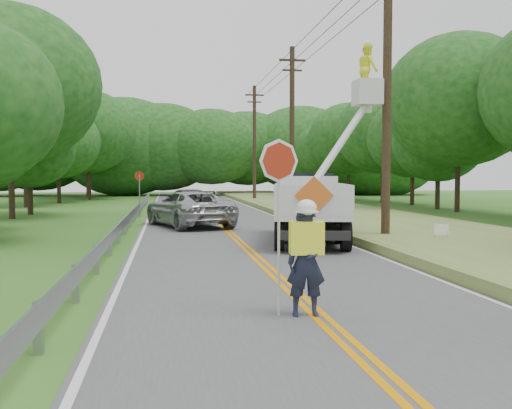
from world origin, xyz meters
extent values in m
plane|color=#275819|center=(0.00, 0.00, 0.00)|extent=(140.00, 140.00, 0.00)
cube|color=#4A4A4D|center=(0.00, 14.00, 0.01)|extent=(7.20, 96.00, 0.02)
cube|color=orange|center=(-0.10, 14.00, 0.02)|extent=(0.12, 96.00, 0.00)
cube|color=orange|center=(0.10, 14.00, 0.02)|extent=(0.12, 96.00, 0.00)
cube|color=silver|center=(-3.45, 14.00, 0.02)|extent=(0.12, 96.00, 0.00)
cube|color=silver|center=(3.45, 14.00, 0.02)|extent=(0.12, 96.00, 0.00)
cube|color=gray|center=(-4.10, -2.00, 0.35)|extent=(0.12, 0.14, 0.70)
cube|color=gray|center=(-4.10, 1.00, 0.35)|extent=(0.12, 0.14, 0.70)
cube|color=gray|center=(-4.10, 4.00, 0.35)|extent=(0.12, 0.14, 0.70)
cube|color=gray|center=(-4.10, 7.00, 0.35)|extent=(0.12, 0.14, 0.70)
cube|color=gray|center=(-4.10, 10.00, 0.35)|extent=(0.12, 0.14, 0.70)
cube|color=gray|center=(-4.10, 13.00, 0.35)|extent=(0.12, 0.14, 0.70)
cube|color=gray|center=(-4.10, 16.00, 0.35)|extent=(0.12, 0.14, 0.70)
cube|color=gray|center=(-4.10, 19.00, 0.35)|extent=(0.12, 0.14, 0.70)
cube|color=gray|center=(-4.10, 22.00, 0.35)|extent=(0.12, 0.14, 0.70)
cube|color=gray|center=(-4.10, 25.00, 0.35)|extent=(0.12, 0.14, 0.70)
cube|color=gray|center=(-4.10, 28.00, 0.35)|extent=(0.12, 0.14, 0.70)
cube|color=gray|center=(-4.10, 31.00, 0.35)|extent=(0.12, 0.14, 0.70)
cube|color=gray|center=(-4.10, 34.00, 0.35)|extent=(0.12, 0.14, 0.70)
cube|color=gray|center=(-4.10, 37.00, 0.35)|extent=(0.12, 0.14, 0.70)
cube|color=gray|center=(-4.00, 15.00, 0.60)|extent=(0.05, 48.00, 0.34)
cylinder|color=black|center=(5.00, 9.00, 5.00)|extent=(0.30, 0.30, 10.00)
cylinder|color=black|center=(5.00, 24.00, 5.00)|extent=(0.30, 0.30, 10.00)
cube|color=black|center=(5.00, 24.00, 9.20)|extent=(1.60, 0.12, 0.12)
cube|color=black|center=(5.00, 24.00, 8.60)|extent=(1.20, 0.10, 0.10)
cylinder|color=black|center=(5.00, 39.00, 5.00)|extent=(0.30, 0.30, 10.00)
cube|color=black|center=(5.00, 39.00, 9.20)|extent=(1.60, 0.12, 0.12)
cube|color=black|center=(5.00, 39.00, 8.60)|extent=(1.20, 0.10, 0.10)
cylinder|color=black|center=(4.30, 17.50, 9.10)|extent=(0.03, 43.00, 0.03)
cylinder|color=black|center=(5.00, 17.50, 9.10)|extent=(0.03, 43.00, 0.03)
cylinder|color=black|center=(5.70, 17.50, 9.10)|extent=(0.03, 43.00, 0.03)
cube|color=#577532|center=(7.10, 14.00, 0.15)|extent=(7.00, 96.00, 0.30)
cylinder|color=#332319|center=(-10.63, 22.05, 2.05)|extent=(0.32, 0.32, 4.09)
ellipsoid|color=#104214|center=(-10.63, 22.05, 7.05)|extent=(9.55, 9.55, 8.40)
cylinder|color=#332319|center=(-10.43, 25.24, 1.14)|extent=(0.32, 0.32, 2.27)
ellipsoid|color=#104214|center=(-10.43, 25.24, 3.91)|extent=(5.30, 5.30, 4.66)
cylinder|color=#332319|center=(-12.57, 33.31, 1.29)|extent=(0.32, 0.32, 2.58)
ellipsoid|color=#104214|center=(-12.57, 33.31, 4.44)|extent=(6.01, 6.01, 5.29)
cylinder|color=#332319|center=(-11.26, 38.77, 1.46)|extent=(0.32, 0.32, 2.92)
ellipsoid|color=#104214|center=(-11.26, 38.77, 5.03)|extent=(6.81, 6.81, 6.00)
cylinder|color=#332319|center=(-9.68, 45.01, 1.85)|extent=(0.32, 0.32, 3.70)
ellipsoid|color=#104214|center=(-9.68, 45.01, 6.37)|extent=(8.63, 8.63, 7.60)
cylinder|color=#332319|center=(-10.56, 50.46, 1.73)|extent=(0.32, 0.32, 3.46)
ellipsoid|color=#104214|center=(-10.56, 50.46, 5.96)|extent=(8.08, 8.08, 7.11)
cylinder|color=#332319|center=(15.49, 23.49, 2.02)|extent=(0.32, 0.32, 4.04)
ellipsoid|color=#104214|center=(15.49, 23.49, 6.95)|extent=(9.42, 9.42, 8.29)
cylinder|color=#332319|center=(15.71, 26.56, 1.33)|extent=(0.32, 0.32, 2.67)
ellipsoid|color=#104214|center=(15.71, 26.56, 4.60)|extent=(6.23, 6.23, 5.48)
cylinder|color=#332319|center=(16.21, 31.69, 1.51)|extent=(0.32, 0.32, 3.02)
ellipsoid|color=#104214|center=(16.21, 31.69, 5.20)|extent=(7.05, 7.05, 6.21)
cylinder|color=#332319|center=(15.57, 36.19, 1.72)|extent=(0.32, 0.32, 3.44)
ellipsoid|color=#104214|center=(15.57, 36.19, 5.93)|extent=(8.03, 8.03, 7.07)
cylinder|color=#332319|center=(14.63, 42.48, 1.67)|extent=(0.32, 0.32, 3.34)
ellipsoid|color=#104214|center=(14.63, 42.48, 5.75)|extent=(7.79, 7.79, 6.85)
cylinder|color=#332319|center=(13.41, 45.75, 1.39)|extent=(0.32, 0.32, 2.78)
ellipsoid|color=#104214|center=(13.41, 45.75, 4.79)|extent=(6.49, 6.49, 5.72)
ellipsoid|color=#104214|center=(-17.04, 57.94, 5.50)|extent=(13.28, 9.96, 9.96)
ellipsoid|color=#104214|center=(-12.14, 57.28, 5.50)|extent=(10.09, 7.57, 7.57)
ellipsoid|color=#104214|center=(-7.32, 56.41, 5.50)|extent=(14.98, 11.24, 11.24)
ellipsoid|color=#104214|center=(-2.99, 56.15, 5.50)|extent=(13.33, 9.99, 9.99)
ellipsoid|color=#104214|center=(2.46, 54.40, 5.50)|extent=(11.37, 8.53, 8.53)
ellipsoid|color=#104214|center=(7.06, 57.79, 5.50)|extent=(11.81, 8.86, 8.86)
ellipsoid|color=#104214|center=(13.51, 56.98, 5.50)|extent=(13.57, 10.17, 10.17)
ellipsoid|color=#104214|center=(17.44, 56.09, 5.50)|extent=(11.57, 8.67, 8.67)
ellipsoid|color=#104214|center=(22.13, 54.07, 5.50)|extent=(15.75, 11.81, 11.81)
imported|color=#191E33|center=(-0.20, -0.65, 0.90)|extent=(0.68, 0.47, 1.77)
cube|color=yellow|center=(-0.20, -0.65, 1.30)|extent=(0.57, 0.37, 0.54)
ellipsoid|color=white|center=(-0.20, -0.65, 1.80)|extent=(0.33, 0.33, 0.26)
cylinder|color=#B7B7B7|center=(-0.65, -0.56, 1.26)|extent=(0.04, 0.04, 2.47)
cylinder|color=maroon|center=(-0.65, -0.56, 2.55)|extent=(0.68, 0.24, 0.71)
cylinder|color=black|center=(0.92, 7.23, 0.50)|extent=(0.49, 1.00, 0.96)
cylinder|color=black|center=(2.88, 6.82, 0.50)|extent=(0.49, 1.00, 0.96)
cylinder|color=black|center=(1.33, 9.20, 0.50)|extent=(0.49, 1.00, 0.96)
cylinder|color=black|center=(3.29, 8.79, 0.50)|extent=(0.49, 1.00, 0.96)
cylinder|color=black|center=(1.84, 11.65, 0.50)|extent=(0.49, 1.00, 0.96)
cylinder|color=black|center=(3.80, 11.24, 0.50)|extent=(0.49, 1.00, 0.96)
cube|color=black|center=(2.37, 9.29, 0.57)|extent=(3.38, 6.72, 0.25)
cube|color=silver|center=(2.23, 8.60, 1.07)|extent=(3.20, 4.99, 0.22)
cube|color=silver|center=(1.12, 8.83, 1.58)|extent=(1.00, 4.53, 0.90)
cube|color=silver|center=(3.34, 8.37, 1.58)|extent=(1.00, 4.53, 0.90)
cube|color=silver|center=(1.76, 6.36, 1.58)|extent=(2.27, 0.53, 0.90)
cube|color=silver|center=(2.92, 11.94, 1.37)|extent=(2.60, 2.33, 1.81)
cube|color=black|center=(2.96, 12.14, 2.03)|extent=(2.23, 1.69, 0.75)
cube|color=silver|center=(2.00, 7.52, 1.58)|extent=(1.07, 1.07, 0.80)
cube|color=silver|center=(4.30, 9.00, 5.12)|extent=(0.85, 0.85, 0.85)
imported|color=yellow|center=(4.30, 9.00, 5.92)|extent=(0.62, 0.80, 1.65)
cube|color=orange|center=(1.74, 6.29, 1.73)|extent=(1.12, 0.27, 1.14)
imported|color=#AAACB2|center=(-1.52, 15.94, 0.81)|extent=(4.30, 6.21, 1.58)
imported|color=#33353A|center=(-1.32, 24.25, 0.75)|extent=(3.34, 5.40, 1.46)
cylinder|color=gray|center=(-3.97, 21.97, 1.19)|extent=(0.06, 0.06, 2.37)
cylinder|color=maroon|center=(-3.97, 21.97, 2.27)|extent=(0.54, 0.04, 0.54)
cube|color=white|center=(6.30, 7.50, 0.56)|extent=(0.51, 0.04, 0.36)
cylinder|color=gray|center=(6.10, 7.50, 0.25)|extent=(0.02, 0.02, 0.51)
cylinder|color=gray|center=(6.51, 7.50, 0.25)|extent=(0.02, 0.02, 0.51)
camera|label=1|loc=(-2.43, -9.58, 2.33)|focal=39.75mm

